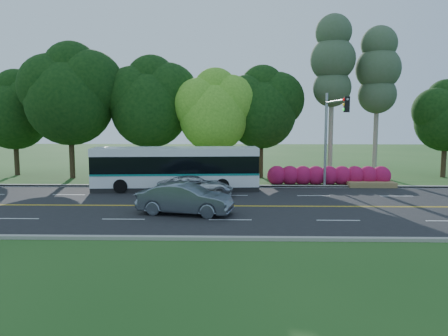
{
  "coord_description": "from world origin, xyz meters",
  "views": [
    {
      "loc": [
        -0.31,
        -25.33,
        5.23
      ],
      "look_at": [
        -0.95,
        2.0,
        2.04
      ],
      "focal_mm": 35.0,
      "sensor_mm": 36.0,
      "label": 1
    }
  ],
  "objects_px": {
    "transit_bus": "(176,169)",
    "suv": "(195,186)",
    "traffic_signal": "(332,125)",
    "sedan": "(185,199)"
  },
  "relations": [
    {
      "from": "traffic_signal",
      "to": "suv",
      "type": "distance_m",
      "value": 10.46
    },
    {
      "from": "suv",
      "to": "traffic_signal",
      "type": "bearing_deg",
      "value": -86.64
    },
    {
      "from": "traffic_signal",
      "to": "sedan",
      "type": "distance_m",
      "value": 12.73
    },
    {
      "from": "transit_bus",
      "to": "sedan",
      "type": "xyz_separation_m",
      "value": [
        1.55,
        -7.83,
        -0.67
      ]
    },
    {
      "from": "sedan",
      "to": "suv",
      "type": "relative_size",
      "value": 1.03
    },
    {
      "from": "transit_bus",
      "to": "sedan",
      "type": "height_order",
      "value": "transit_bus"
    },
    {
      "from": "transit_bus",
      "to": "suv",
      "type": "distance_m",
      "value": 3.23
    },
    {
      "from": "suv",
      "to": "transit_bus",
      "type": "bearing_deg",
      "value": 19.93
    },
    {
      "from": "traffic_signal",
      "to": "suv",
      "type": "height_order",
      "value": "traffic_signal"
    },
    {
      "from": "transit_bus",
      "to": "sedan",
      "type": "distance_m",
      "value": 8.01
    }
  ]
}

